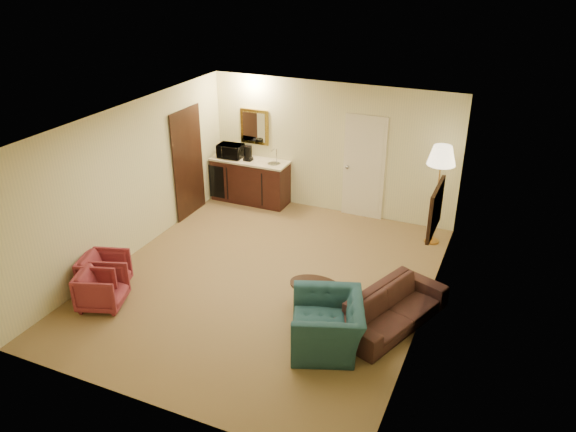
% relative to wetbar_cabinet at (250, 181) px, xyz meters
% --- Properties ---
extents(ground, '(6.00, 6.00, 0.00)m').
position_rel_wetbar_cabinet_xyz_m(ground, '(1.65, -2.72, -0.46)').
color(ground, olive).
rests_on(ground, ground).
extents(room_walls, '(5.02, 6.01, 2.61)m').
position_rel_wetbar_cabinet_xyz_m(room_walls, '(1.55, -1.95, 1.26)').
color(room_walls, beige).
rests_on(room_walls, ground).
extents(wetbar_cabinet, '(1.64, 0.58, 0.92)m').
position_rel_wetbar_cabinet_xyz_m(wetbar_cabinet, '(0.00, 0.00, 0.00)').
color(wetbar_cabinet, black).
rests_on(wetbar_cabinet, ground).
extents(sofa, '(1.15, 1.90, 0.71)m').
position_rel_wetbar_cabinet_xyz_m(sofa, '(3.80, -3.05, -0.10)').
color(sofa, black).
rests_on(sofa, ground).
extents(teal_armchair, '(1.03, 1.24, 0.93)m').
position_rel_wetbar_cabinet_xyz_m(teal_armchair, '(3.12, -3.87, 0.00)').
color(teal_armchair, '#1D424A').
rests_on(teal_armchair, ground).
extents(rose_chair_near, '(0.77, 0.80, 0.67)m').
position_rel_wetbar_cabinet_xyz_m(rose_chair_near, '(-0.50, -3.96, -0.13)').
color(rose_chair_near, maroon).
rests_on(rose_chair_near, ground).
extents(rose_chair_far, '(0.77, 0.79, 0.65)m').
position_rel_wetbar_cabinet_xyz_m(rose_chair_far, '(-0.25, -4.32, -0.13)').
color(rose_chair_far, maroon).
rests_on(rose_chair_far, ground).
extents(coffee_table, '(0.82, 0.61, 0.44)m').
position_rel_wetbar_cabinet_xyz_m(coffee_table, '(2.67, -3.16, -0.24)').
color(coffee_table, black).
rests_on(coffee_table, ground).
extents(floor_lamp, '(0.52, 0.52, 1.84)m').
position_rel_wetbar_cabinet_xyz_m(floor_lamp, '(3.85, -0.32, 0.46)').
color(floor_lamp, '#AE7B3A').
rests_on(floor_lamp, ground).
extents(waste_bin, '(0.27, 0.27, 0.27)m').
position_rel_wetbar_cabinet_xyz_m(waste_bin, '(0.65, -0.07, -0.32)').
color(waste_bin, black).
rests_on(waste_bin, ground).
extents(microwave, '(0.52, 0.31, 0.34)m').
position_rel_wetbar_cabinet_xyz_m(microwave, '(-0.43, -0.03, 0.63)').
color(microwave, black).
rests_on(microwave, wetbar_cabinet).
extents(coffee_maker, '(0.18, 0.18, 0.31)m').
position_rel_wetbar_cabinet_xyz_m(coffee_maker, '(-0.01, -0.04, 0.61)').
color(coffee_maker, black).
rests_on(coffee_maker, wetbar_cabinet).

